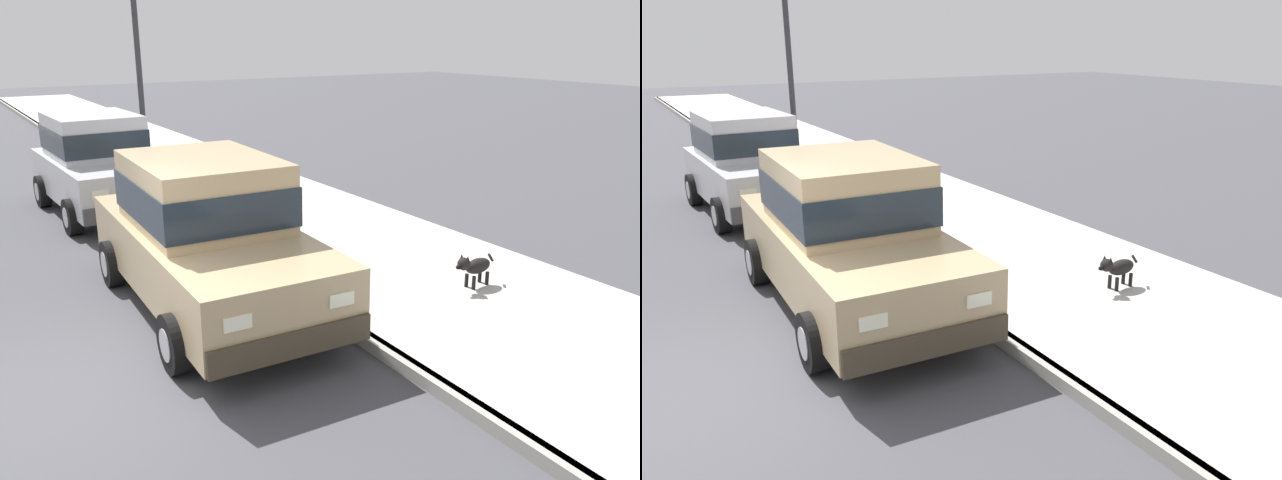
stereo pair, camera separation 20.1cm
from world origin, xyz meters
TOP-DOWN VIEW (x-y plane):
  - ground_plane at (0.00, 0.00)m, footprint 80.00×80.00m
  - curb at (3.20, 0.00)m, footprint 0.16×64.00m
  - sidewalk at (5.00, 0.00)m, footprint 3.60×64.00m
  - car_tan_sedan at (2.15, 1.26)m, footprint 2.16×4.66m
  - car_silver_hatchback at (2.17, 6.68)m, footprint 2.05×3.86m
  - dog_black at (5.23, -0.29)m, footprint 0.76×0.25m
  - fire_hydrant at (3.65, 3.17)m, footprint 0.34×0.24m
  - street_lamp at (3.55, 8.15)m, footprint 0.36×0.36m

SIDE VIEW (x-z plane):
  - ground_plane at x=0.00m, z-range 0.00..0.00m
  - curb at x=3.20m, z-range 0.00..0.14m
  - sidewalk at x=5.00m, z-range 0.00..0.14m
  - dog_black at x=5.23m, z-range 0.18..0.67m
  - fire_hydrant at x=3.65m, z-range 0.11..0.84m
  - car_silver_hatchback at x=2.17m, z-range 0.04..1.92m
  - car_tan_sedan at x=2.15m, z-range 0.02..1.94m
  - street_lamp at x=3.55m, z-range 0.70..5.12m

